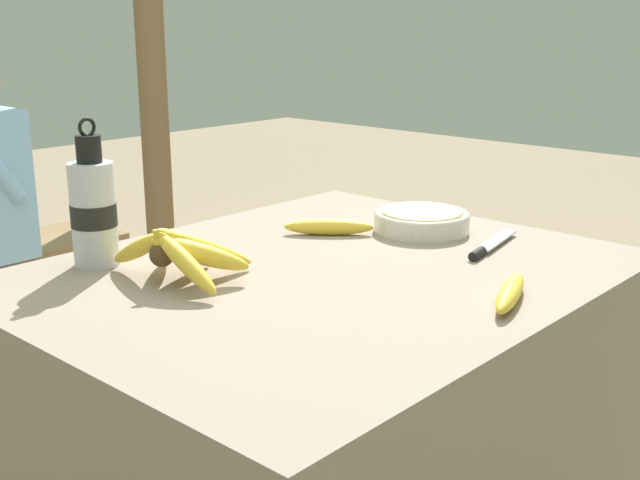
# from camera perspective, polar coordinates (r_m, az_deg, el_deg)

# --- Properties ---
(market_counter) EXTENTS (1.15, 0.95, 0.72)m
(market_counter) POSITION_cam_1_polar(r_m,az_deg,el_deg) (1.73, 0.12, -13.56)
(market_counter) COLOR gray
(market_counter) RESTS_ON ground_plane
(banana_bunch_ripe) EXTENTS (0.22, 0.32, 0.12)m
(banana_bunch_ripe) POSITION_cam_1_polar(r_m,az_deg,el_deg) (1.52, -9.94, -0.74)
(banana_bunch_ripe) COLOR #4C381E
(banana_bunch_ripe) RESTS_ON market_counter
(serving_bowl) EXTENTS (0.22, 0.22, 0.05)m
(serving_bowl) POSITION_cam_1_polar(r_m,az_deg,el_deg) (1.87, 7.24, 1.44)
(serving_bowl) COLOR silver
(serving_bowl) RESTS_ON market_counter
(water_bottle) EXTENTS (0.09, 0.09, 0.30)m
(water_bottle) POSITION_cam_1_polar(r_m,az_deg,el_deg) (1.64, -15.82, 2.03)
(water_bottle) COLOR silver
(water_bottle) RESTS_ON market_counter
(loose_banana_front) EXTENTS (0.21, 0.11, 0.04)m
(loose_banana_front) POSITION_cam_1_polar(r_m,az_deg,el_deg) (1.44, 13.37, -3.66)
(loose_banana_front) COLOR gold
(loose_banana_front) RESTS_ON market_counter
(loose_banana_side) EXTENTS (0.16, 0.18, 0.04)m
(loose_banana_side) POSITION_cam_1_polar(r_m,az_deg,el_deg) (1.83, 0.63, 0.92)
(loose_banana_side) COLOR gold
(loose_banana_side) RESTS_ON market_counter
(knife) EXTENTS (0.24, 0.07, 0.02)m
(knife) POSITION_cam_1_polar(r_m,az_deg,el_deg) (1.74, 11.81, -0.48)
(knife) COLOR #BCBCC1
(knife) RESTS_ON market_counter
(support_post_far) EXTENTS (0.13, 0.13, 2.41)m
(support_post_far) POSITION_cam_1_polar(r_m,az_deg,el_deg) (3.64, -12.07, 15.31)
(support_post_far) COLOR brown
(support_post_far) RESTS_ON ground_plane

